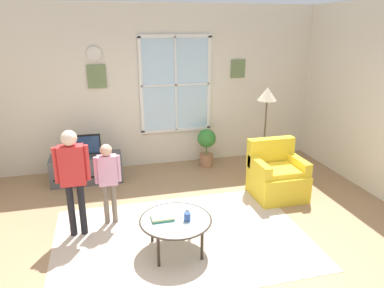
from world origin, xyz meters
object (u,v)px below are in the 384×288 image
at_px(armchair, 277,176).
at_px(coffee_table, 176,221).
at_px(person_red_shirt, 73,172).
at_px(person_pink_shirt, 108,175).
at_px(remote_near_books, 187,214).
at_px(floor_lamp, 267,103).
at_px(book_stack, 163,217).
at_px(television, 85,145).
at_px(potted_plant_by_window, 207,144).
at_px(tv_stand, 87,169).
at_px(cup, 187,217).

distance_m(armchair, coffee_table, 2.12).
bearing_deg(person_red_shirt, person_pink_shirt, 24.91).
xyz_separation_m(remote_near_books, floor_lamp, (1.82, 1.76, 0.90)).
distance_m(book_stack, remote_near_books, 0.30).
distance_m(television, person_red_shirt, 1.70).
bearing_deg(television, potted_plant_by_window, 5.38).
height_order(remote_near_books, floor_lamp, floor_lamp).
distance_m(tv_stand, person_pink_shirt, 1.60).
relative_size(armchair, potted_plant_by_window, 1.20).
relative_size(book_stack, potted_plant_by_window, 0.36).
distance_m(armchair, person_red_shirt, 3.05).
xyz_separation_m(armchair, person_red_shirt, (-2.97, -0.40, 0.55)).
bearing_deg(armchair, tv_stand, 156.13).
xyz_separation_m(tv_stand, potted_plant_by_window, (2.20, 0.20, 0.20)).
bearing_deg(floor_lamp, coffee_table, -137.10).
bearing_deg(potted_plant_by_window, floor_lamp, -40.53).
bearing_deg(tv_stand, cup, -63.65).
bearing_deg(remote_near_books, television, 118.21).
relative_size(television, cup, 5.43).
relative_size(television, remote_near_books, 3.78).
bearing_deg(remote_near_books, floor_lamp, 44.07).
bearing_deg(television, tv_stand, 90.00).
relative_size(armchair, book_stack, 3.33).
height_order(cup, potted_plant_by_window, potted_plant_by_window).
bearing_deg(book_stack, potted_plant_by_window, 62.85).
relative_size(potted_plant_by_window, floor_lamp, 0.46).
relative_size(tv_stand, person_pink_shirt, 1.05).
distance_m(book_stack, person_pink_shirt, 1.02).
bearing_deg(coffee_table, remote_near_books, 24.81).
bearing_deg(armchair, potted_plant_by_window, 115.30).
distance_m(television, potted_plant_by_window, 2.22).
bearing_deg(cup, potted_plant_by_window, 68.83).
bearing_deg(remote_near_books, person_pink_shirt, 138.47).
distance_m(television, coffee_table, 2.58).
xyz_separation_m(book_stack, cup, (0.27, -0.11, 0.03)).
distance_m(tv_stand, person_red_shirt, 1.80).
bearing_deg(remote_near_books, book_stack, -176.19).
xyz_separation_m(armchair, coffee_table, (-1.83, -1.05, 0.07)).
bearing_deg(book_stack, remote_near_books, 3.81).
bearing_deg(remote_near_books, cup, -101.32).
bearing_deg(book_stack, floor_lamp, 40.09).
xyz_separation_m(armchair, remote_near_books, (-1.68, -0.98, 0.10)).
relative_size(coffee_table, cup, 8.76).
distance_m(armchair, floor_lamp, 1.27).
xyz_separation_m(book_stack, person_pink_shirt, (-0.58, 0.79, 0.27)).
height_order(armchair, remote_near_books, armchair).
height_order(coffee_table, person_red_shirt, person_red_shirt).
bearing_deg(book_stack, television, 111.92).
distance_m(tv_stand, cup, 2.69).
bearing_deg(tv_stand, remote_near_books, -61.82).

